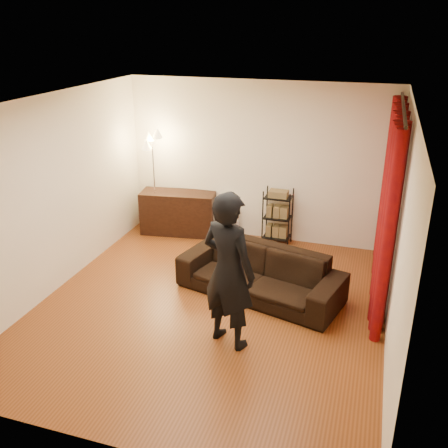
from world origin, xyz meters
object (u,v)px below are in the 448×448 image
(storage_boxes, at_px, (225,220))
(floor_lamp, at_px, (154,184))
(wire_shelf, at_px, (277,217))
(sofa, at_px, (260,273))
(media_cabinet, at_px, (179,213))
(person, at_px, (229,271))

(storage_boxes, height_order, floor_lamp, floor_lamp)
(storage_boxes, relative_size, wire_shelf, 0.65)
(sofa, xyz_separation_m, media_cabinet, (-1.91, 1.70, 0.05))
(wire_shelf, relative_size, floor_lamp, 0.53)
(sofa, height_order, media_cabinet, media_cabinet)
(floor_lamp, bearing_deg, person, -51.39)
(sofa, bearing_deg, floor_lamp, 160.35)
(person, height_order, floor_lamp, person)
(wire_shelf, bearing_deg, sofa, -75.91)
(person, xyz_separation_m, storage_boxes, (-0.98, 2.96, -0.63))
(storage_boxes, distance_m, wire_shelf, 0.96)
(sofa, xyz_separation_m, floor_lamp, (-2.29, 1.57, 0.58))
(person, bearing_deg, wire_shelf, -68.18)
(media_cabinet, xyz_separation_m, floor_lamp, (-0.38, -0.13, 0.53))
(person, distance_m, wire_shelf, 2.97)
(storage_boxes, bearing_deg, floor_lamp, -170.36)
(storage_boxes, bearing_deg, wire_shelf, -1.72)
(sofa, relative_size, person, 1.20)
(person, distance_m, storage_boxes, 3.18)
(person, xyz_separation_m, wire_shelf, (-0.04, 2.93, -0.46))
(wire_shelf, bearing_deg, storage_boxes, -171.82)
(person, distance_m, media_cabinet, 3.45)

